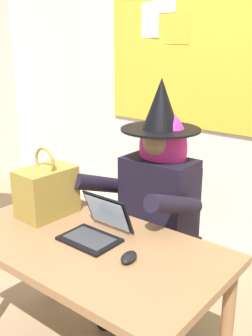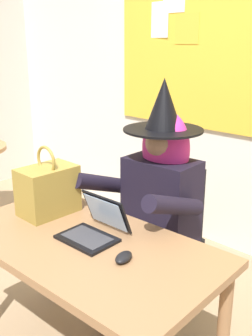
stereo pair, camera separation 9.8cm
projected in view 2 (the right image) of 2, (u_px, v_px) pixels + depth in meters
The scene contains 7 objects.
wall_back_bulletin at pixel (249, 68), 2.84m from camera, with size 5.79×1.83×2.84m.
desk_main at pixel (85, 258), 1.89m from camera, with size 1.34×0.77×0.72m.
chair_at_desk at pixel (165, 229), 2.47m from camera, with size 0.46×0.46×0.89m.
person_costumed at pixel (155, 191), 2.29m from camera, with size 0.62×0.70×1.43m.
laptop at pixel (95, 228), 1.89m from camera, with size 0.28×0.28×0.19m.
computer_mouse at pixel (124, 257), 1.69m from camera, with size 0.06×0.10×0.03m, color black.
handbag at pixel (48, 190), 2.13m from camera, with size 0.20×0.30×0.38m.
Camera 2 is at (1.41, -0.99, 1.61)m, focal length 42.33 mm.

